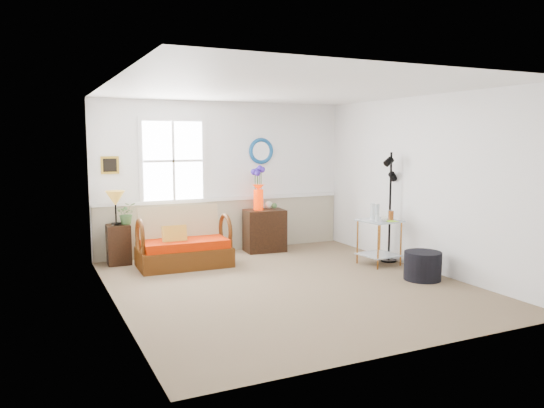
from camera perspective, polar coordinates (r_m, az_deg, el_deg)
name	(u,v)px	position (r m, az deg, el deg)	size (l,w,h in m)	color
floor	(288,285)	(7.23, 1.77, -8.70)	(4.50, 5.00, 0.01)	#71604A
ceiling	(289,89)	(7.00, 1.85, 12.27)	(4.50, 5.00, 0.01)	white
walls	(289,189)	(7.00, 1.81, 1.61)	(4.51, 5.01, 2.60)	white
wainscot	(225,225)	(9.37, -5.10, -2.31)	(4.46, 0.02, 0.90)	tan
chair_rail	(225,199)	(9.29, -5.11, 0.54)	(4.46, 0.04, 0.06)	white
window	(173,161)	(8.98, -10.58, 4.58)	(1.14, 0.06, 1.44)	white
picture	(110,165)	(8.79, -17.05, 4.02)	(0.28, 0.03, 0.28)	gold
mirror	(261,151)	(9.51, -1.20, 5.72)	(0.47, 0.47, 0.07)	#1869A1
loveseat	(184,237)	(8.28, -9.46, -3.56)	(1.39, 0.79, 0.91)	#51290B
throw_pillow	(175,237)	(8.17, -10.42, -3.55)	(0.37, 0.09, 0.37)	#CB750C
lamp_stand	(119,244)	(8.69, -16.17, -4.21)	(0.35, 0.35, 0.62)	#33180B
table_lamp	(116,208)	(8.56, -16.47, -0.44)	(0.30, 0.30, 0.54)	#AC7B26
potted_plant	(127,216)	(8.65, -15.35, -1.22)	(0.31, 0.35, 0.27)	#3F6635
cabinet	(265,231)	(9.30, -0.79, -2.87)	(0.69, 0.44, 0.73)	#33180B
flower_vase	(258,189)	(9.21, -1.48, 1.68)	(0.22, 0.22, 0.74)	#ED2900
side_table	(379,242)	(8.47, 11.43, -4.07)	(0.56, 0.56, 0.71)	#B06C26
tabletop_items	(383,212)	(8.39, 11.87, -0.85)	(0.43, 0.43, 0.26)	silver
floor_lamp	(390,207)	(8.64, 12.57, -0.36)	(0.25, 0.25, 1.76)	black
ottoman	(423,266)	(7.74, 15.89, -6.40)	(0.52, 0.52, 0.40)	black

